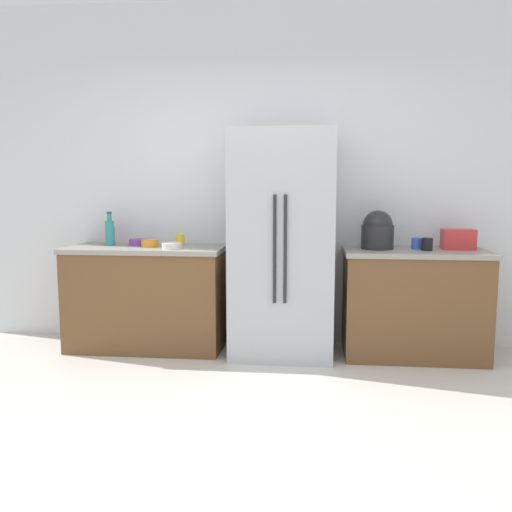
% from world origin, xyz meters
% --- Properties ---
extents(ground_plane, '(10.31, 10.31, 0.00)m').
position_xyz_m(ground_plane, '(0.00, 0.00, 0.00)').
color(ground_plane, beige).
extents(kitchen_back_panel, '(5.16, 0.10, 2.97)m').
position_xyz_m(kitchen_back_panel, '(0.00, 1.94, 1.48)').
color(kitchen_back_panel, silver).
rests_on(kitchen_back_panel, ground_plane).
extents(counter_left, '(1.33, 0.62, 0.88)m').
position_xyz_m(counter_left, '(-0.99, 1.59, 0.44)').
color(counter_left, brown).
rests_on(counter_left, ground_plane).
extents(counter_right, '(1.14, 0.62, 0.88)m').
position_xyz_m(counter_right, '(1.25, 1.59, 0.44)').
color(counter_right, brown).
rests_on(counter_right, ground_plane).
extents(refrigerator, '(0.83, 0.69, 1.83)m').
position_xyz_m(refrigerator, '(0.17, 1.54, 0.91)').
color(refrigerator, '#B2B5BA').
rests_on(refrigerator, ground_plane).
extents(toaster, '(0.25, 0.16, 0.16)m').
position_xyz_m(toaster, '(1.59, 1.66, 0.96)').
color(toaster, red).
rests_on(toaster, counter_right).
extents(rice_cooker, '(0.26, 0.26, 0.32)m').
position_xyz_m(rice_cooker, '(0.95, 1.62, 1.03)').
color(rice_cooker, '#262628').
rests_on(rice_cooker, counter_right).
extents(bottle_a, '(0.08, 0.08, 0.29)m').
position_xyz_m(bottle_a, '(-1.33, 1.64, 1.00)').
color(bottle_a, teal).
rests_on(bottle_a, counter_left).
extents(bottle_b, '(0.08, 0.08, 0.23)m').
position_xyz_m(bottle_b, '(-1.37, 1.75, 0.97)').
color(bottle_b, red).
rests_on(bottle_b, counter_left).
extents(cup_a, '(0.09, 0.09, 0.10)m').
position_xyz_m(cup_a, '(1.33, 1.53, 0.93)').
color(cup_a, black).
rests_on(cup_a, counter_right).
extents(cup_b, '(0.09, 0.09, 0.09)m').
position_xyz_m(cup_b, '(1.27, 1.64, 0.93)').
color(cup_b, blue).
rests_on(cup_b, counter_right).
extents(cup_c, '(0.08, 0.08, 0.10)m').
position_xyz_m(cup_c, '(-0.72, 1.68, 0.93)').
color(cup_c, yellow).
rests_on(cup_c, counter_left).
extents(bowl_a, '(0.17, 0.17, 0.05)m').
position_xyz_m(bowl_a, '(-0.73, 1.48, 0.90)').
color(bowl_a, white).
rests_on(bowl_a, counter_left).
extents(bowl_b, '(0.16, 0.16, 0.05)m').
position_xyz_m(bowl_b, '(-1.09, 1.70, 0.91)').
color(bowl_b, purple).
rests_on(bowl_b, counter_left).
extents(bowl_c, '(0.14, 0.14, 0.06)m').
position_xyz_m(bowl_c, '(-0.95, 1.58, 0.91)').
color(bowl_c, orange).
rests_on(bowl_c, counter_left).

